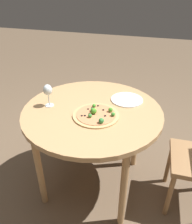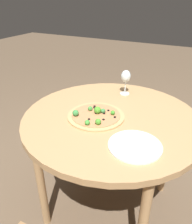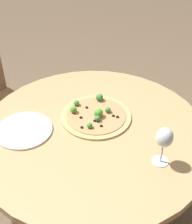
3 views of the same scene
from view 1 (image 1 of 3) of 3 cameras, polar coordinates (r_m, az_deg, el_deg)
ground_plane at (r=2.13m, az=-0.78°, el=-17.43°), size 12.00×12.00×0.00m
dining_table at (r=1.67m, az=-0.96°, el=-1.64°), size 1.04×1.04×0.77m
pizza at (r=1.54m, az=0.11°, el=-0.66°), size 0.33×0.33×0.06m
wine_glass at (r=1.65m, az=-12.49°, el=5.44°), size 0.07×0.07×0.17m
plate_near at (r=1.76m, az=8.07°, el=3.23°), size 0.25×0.25×0.01m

